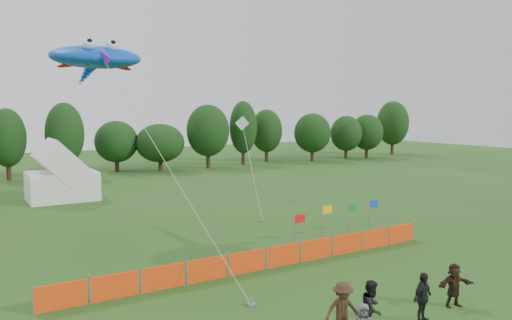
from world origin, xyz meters
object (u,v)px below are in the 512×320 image
tent_right (62,177)px  spectator_d (423,298)px  stingray_kite (95,58)px  spectator_b (372,308)px  spectator_f (454,285)px  spectator_c (343,311)px  barrier_fence (265,259)px

tent_right → spectator_d: 32.09m
spectator_d → stingray_kite: stingray_kite is taller
spectator_b → spectator_f: 4.42m
tent_right → stingray_kite: bearing=-89.0°
spectator_f → stingray_kite: bearing=127.7°
spectator_c → spectator_f: 5.40m
spectator_f → spectator_d: bearing=-155.9°
spectator_d → spectator_f: (2.13, 0.33, -0.06)m
stingray_kite → spectator_d: bearing=-73.2°
tent_right → spectator_f: 32.26m
tent_right → spectator_f: (8.36, -31.13, -1.09)m
spectator_c → spectator_d: (3.27, -0.43, -0.07)m
spectator_f → spectator_c: bearing=-165.8°
spectator_c → spectator_b: bearing=1.8°
spectator_c → spectator_f: bearing=17.5°
tent_right → barrier_fence: tent_right is taller
barrier_fence → spectator_c: 7.52m
tent_right → stingray_kite: (0.19, -11.43, 8.58)m
spectator_c → stingray_kite: (-2.77, 19.61, 9.53)m
tent_right → barrier_fence: 24.22m
spectator_f → tent_right: bearing=120.2°
stingray_kite → spectator_f: bearing=-67.5°
barrier_fence → tent_right: bearing=101.1°
spectator_b → spectator_f: bearing=-23.4°
spectator_b → tent_right: bearing=71.2°
tent_right → spectator_d: size_ratio=3.02×
spectator_b → spectator_d: 2.29m
tent_right → barrier_fence: bearing=-78.9°
tent_right → spectator_f: tent_right is taller
tent_right → spectator_b: bearing=-82.8°
spectator_f → stingray_kite: (-8.17, 19.70, 9.67)m
spectator_c → spectator_d: bearing=11.1°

